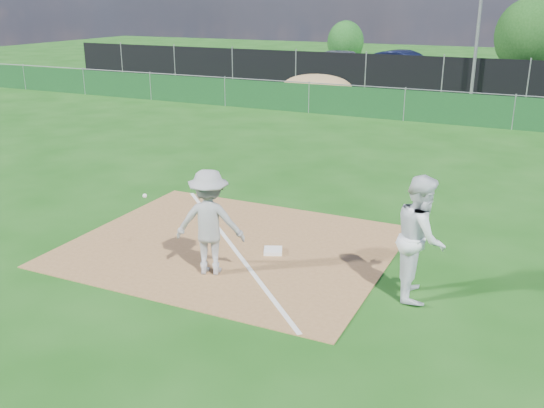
# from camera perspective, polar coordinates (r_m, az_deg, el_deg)

# --- Properties ---
(ground) EXTENTS (90.00, 90.00, 0.00)m
(ground) POSITION_cam_1_polar(r_m,az_deg,el_deg) (19.81, 8.86, 5.25)
(ground) COLOR #144B10
(ground) RESTS_ON ground
(infield_dirt) EXTENTS (6.00, 5.00, 0.02)m
(infield_dirt) POSITION_cam_1_polar(r_m,az_deg,el_deg) (11.84, -3.83, -3.96)
(infield_dirt) COLOR olive
(infield_dirt) RESTS_ON ground
(foul_line) EXTENTS (5.01, 5.01, 0.01)m
(foul_line) POSITION_cam_1_polar(r_m,az_deg,el_deg) (11.83, -3.83, -3.89)
(foul_line) COLOR white
(foul_line) RESTS_ON infield_dirt
(green_fence) EXTENTS (44.00, 0.05, 1.20)m
(green_fence) POSITION_cam_1_polar(r_m,az_deg,el_deg) (24.44, 12.35, 9.05)
(green_fence) COLOR #113E19
(green_fence) RESTS_ON ground
(dirt_mound) EXTENTS (3.38, 2.60, 1.17)m
(dirt_mound) POSITION_cam_1_polar(r_m,az_deg,el_deg) (29.20, 4.25, 10.95)
(dirt_mound) COLOR #9A794A
(dirt_mound) RESTS_ON ground
(black_fence) EXTENTS (46.00, 0.04, 1.80)m
(black_fence) POSITION_cam_1_polar(r_m,az_deg,el_deg) (32.18, 15.77, 11.61)
(black_fence) COLOR black
(black_fence) RESTS_ON ground
(parking_lot) EXTENTS (46.00, 9.00, 0.01)m
(parking_lot) POSITION_cam_1_polar(r_m,az_deg,el_deg) (37.19, 17.03, 10.99)
(parking_lot) COLOR black
(parking_lot) RESTS_ON ground
(light_pole) EXTENTS (0.16, 0.16, 8.00)m
(light_pole) POSITION_cam_1_polar(r_m,az_deg,el_deg) (31.46, 18.98, 16.84)
(light_pole) COLOR slate
(light_pole) RESTS_ON ground
(first_base) EXTENTS (0.44, 0.44, 0.07)m
(first_base) POSITION_cam_1_polar(r_m,az_deg,el_deg) (11.47, 0.09, -4.42)
(first_base) COLOR white
(first_base) RESTS_ON infield_dirt
(play_at_first) EXTENTS (2.01, 1.03, 1.86)m
(play_at_first) POSITION_cam_1_polar(r_m,az_deg,el_deg) (10.41, -5.90, -1.72)
(play_at_first) COLOR #ABAAAD
(play_at_first) RESTS_ON infield_dirt
(runner) EXTENTS (0.99, 1.15, 2.02)m
(runner) POSITION_cam_1_polar(r_m,az_deg,el_deg) (9.84, 13.80, -3.05)
(runner) COLOR white
(runner) RESTS_ON ground
(car_left) EXTENTS (4.73, 1.92, 1.61)m
(car_left) POSITION_cam_1_polar(r_m,az_deg,el_deg) (38.48, 6.92, 13.12)
(car_left) COLOR #B7BAC0
(car_left) RESTS_ON parking_lot
(car_mid) EXTENTS (5.36, 2.90, 1.67)m
(car_mid) POSITION_cam_1_polar(r_m,az_deg,el_deg) (36.61, 12.40, 12.59)
(car_mid) COLOR black
(car_mid) RESTS_ON parking_lot
(car_right) EXTENTS (4.30, 1.84, 1.23)m
(car_right) POSITION_cam_1_polar(r_m,az_deg,el_deg) (36.00, 23.87, 10.99)
(car_right) COLOR black
(car_right) RESTS_ON parking_lot
(tree_left) EXTENTS (2.57, 2.57, 3.05)m
(tree_left) POSITION_cam_1_polar(r_m,az_deg,el_deg) (44.89, 6.93, 14.90)
(tree_left) COLOR #382316
(tree_left) RESTS_ON ground
(tree_mid) EXTENTS (3.86, 3.86, 4.57)m
(tree_mid) POSITION_cam_1_polar(r_m,az_deg,el_deg) (41.70, 22.87, 14.40)
(tree_mid) COLOR #382316
(tree_mid) RESTS_ON ground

